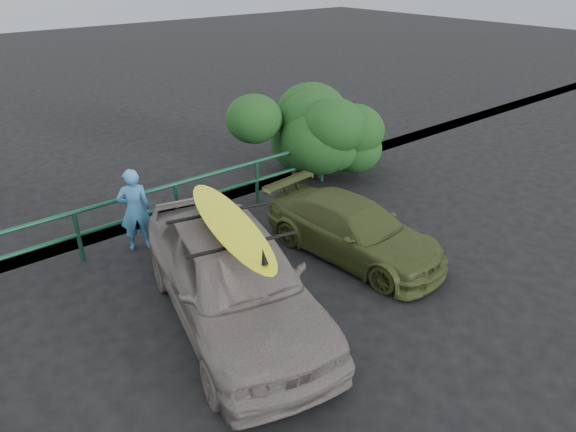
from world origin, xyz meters
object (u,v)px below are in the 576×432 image
man (135,210)px  surfboard (230,223)px  guardrail (131,220)px  sedan (233,276)px  olive_vehicle (353,229)px

man → surfboard: surfboard is taller
guardrail → sedan: 3.22m
guardrail → man: size_ratio=8.56×
guardrail → man: man is taller
guardrail → surfboard: (0.24, -3.20, 1.16)m
sedan → man: bearing=107.7°
guardrail → sedan: bearing=-85.7°
olive_vehicle → surfboard: surfboard is taller
surfboard → olive_vehicle: bearing=18.1°
sedan → surfboard: surfboard is taller
man → olive_vehicle: bearing=155.9°
guardrail → olive_vehicle: olive_vehicle is taller
olive_vehicle → man: size_ratio=2.23×
sedan → olive_vehicle: size_ratio=1.27×
sedan → surfboard: (0.00, -0.00, 0.89)m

